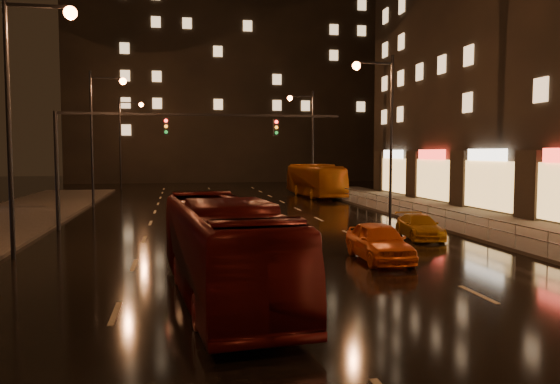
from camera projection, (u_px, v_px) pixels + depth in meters
name	position (u px, v px, depth m)	size (l,w,h in m)	color
ground	(241.00, 225.00, 30.35)	(140.00, 140.00, 0.00)	black
sidewalk_right	(514.00, 230.00, 27.91)	(7.00, 70.00, 0.15)	#38332D
building_distant	(227.00, 58.00, 80.76)	(44.00, 16.00, 36.00)	black
traffic_signal	(146.00, 140.00, 29.08)	(15.31, 0.32, 6.20)	black
railing_right	(428.00, 210.00, 30.19)	(0.05, 56.00, 1.00)	#99999E
bus_red	(223.00, 248.00, 15.15)	(2.34, 10.02, 2.79)	#570D0C
bus_curb	(315.00, 180.00, 50.13)	(2.53, 10.80, 3.01)	#AA5911
taxi_near	(379.00, 242.00, 20.46)	(1.69, 4.20, 1.43)	orange
taxi_far	(420.00, 227.00, 25.81)	(1.55, 3.82, 1.11)	orange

